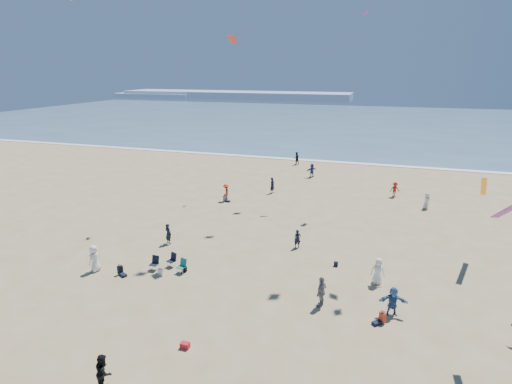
% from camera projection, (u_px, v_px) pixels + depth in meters
% --- Properties ---
extents(ground, '(220.00, 220.00, 0.00)m').
position_uv_depth(ground, '(169.00, 352.00, 19.74)').
color(ground, tan).
rests_on(ground, ground).
extents(ocean, '(220.00, 100.00, 0.06)m').
position_uv_depth(ocean, '(347.00, 122.00, 106.31)').
color(ocean, '#476B84').
rests_on(ocean, ground).
extents(surf_line, '(220.00, 1.20, 0.08)m').
position_uv_depth(surf_line, '(317.00, 161.00, 60.74)').
color(surf_line, white).
rests_on(surf_line, ground).
extents(headland_far, '(110.00, 20.00, 3.20)m').
position_uv_depth(headland_far, '(235.00, 95.00, 191.46)').
color(headland_far, '#7A8EA8').
rests_on(headland_far, ground).
extents(headland_near, '(40.00, 14.00, 2.00)m').
position_uv_depth(headland_near, '(156.00, 95.00, 198.59)').
color(headland_near, '#7A8EA8').
rests_on(headland_near, ground).
extents(standing_flyers, '(26.68, 45.91, 1.94)m').
position_uv_depth(standing_flyers, '(306.00, 223.00, 33.90)').
color(standing_flyers, '#345890').
rests_on(standing_flyers, ground).
extents(seated_group, '(18.06, 30.02, 0.84)m').
position_uv_depth(seated_group, '(250.00, 296.00, 23.78)').
color(seated_group, silver).
rests_on(seated_group, ground).
extents(chair_cluster, '(2.68, 1.49, 1.00)m').
position_uv_depth(chair_cluster, '(169.00, 263.00, 27.65)').
color(chair_cluster, black).
rests_on(chair_cluster, ground).
extents(white_tote, '(0.35, 0.20, 0.40)m').
position_uv_depth(white_tote, '(161.00, 272.00, 27.13)').
color(white_tote, white).
rests_on(white_tote, ground).
extents(black_backpack, '(0.30, 0.22, 0.38)m').
position_uv_depth(black_backpack, '(184.00, 269.00, 27.49)').
color(black_backpack, black).
rests_on(black_backpack, ground).
extents(cooler, '(0.45, 0.30, 0.30)m').
position_uv_depth(cooler, '(185.00, 345.00, 19.97)').
color(cooler, red).
rests_on(cooler, ground).
extents(navy_bag, '(0.28, 0.18, 0.34)m').
position_uv_depth(navy_bag, '(336.00, 264.00, 28.27)').
color(navy_bag, black).
rests_on(navy_bag, ground).
extents(kites_aloft, '(38.91, 40.23, 30.71)m').
position_uv_depth(kites_aloft, '(415.00, 40.00, 23.74)').
color(kites_aloft, red).
rests_on(kites_aloft, ground).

